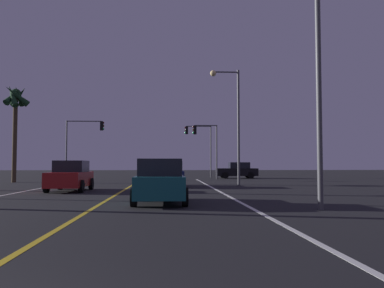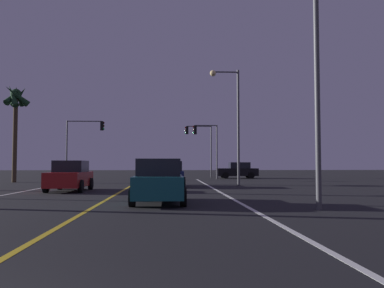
{
  "view_description": "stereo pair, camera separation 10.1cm",
  "coord_description": "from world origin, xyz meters",
  "px_view_note": "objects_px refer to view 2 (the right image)",
  "views": [
    {
      "loc": [
        2.52,
        -2.78,
        1.5
      ],
      "look_at": [
        4.49,
        29.96,
        3.14
      ],
      "focal_mm": 37.72,
      "sensor_mm": 36.0,
      "label": 1
    },
    {
      "loc": [
        2.62,
        -2.78,
        1.5
      ],
      "look_at": [
        4.49,
        29.96,
        3.14
      ],
      "focal_mm": 37.72,
      "sensor_mm": 36.0,
      "label": 2
    }
  ],
  "objects_px": {
    "car_crossing_side": "(238,171)",
    "car_ahead_far": "(170,174)",
    "traffic_light_near_left": "(85,136)",
    "car_oncoming": "(70,176)",
    "traffic_light_far_right": "(199,139)",
    "street_lamp_right_near": "(298,51)",
    "traffic_light_near_right": "(206,139)",
    "street_lamp_right_far": "(232,112)",
    "palm_tree_left_far": "(16,104)",
    "car_lead_same_lane": "(159,182)"
  },
  "relations": [
    {
      "from": "street_lamp_right_near",
      "to": "street_lamp_right_far",
      "type": "distance_m",
      "value": 15.21
    },
    {
      "from": "car_crossing_side",
      "to": "car_lead_same_lane",
      "type": "relative_size",
      "value": 1.0
    },
    {
      "from": "street_lamp_right_far",
      "to": "palm_tree_left_far",
      "type": "bearing_deg",
      "value": -18.83
    },
    {
      "from": "car_ahead_far",
      "to": "street_lamp_right_near",
      "type": "distance_m",
      "value": 15.43
    },
    {
      "from": "car_lead_same_lane",
      "to": "street_lamp_right_near",
      "type": "relative_size",
      "value": 0.52
    },
    {
      "from": "street_lamp_right_far",
      "to": "car_lead_same_lane",
      "type": "bearing_deg",
      "value": 68.98
    },
    {
      "from": "traffic_light_near_left",
      "to": "street_lamp_right_near",
      "type": "relative_size",
      "value": 0.7
    },
    {
      "from": "palm_tree_left_far",
      "to": "car_oncoming",
      "type": "bearing_deg",
      "value": -56.96
    },
    {
      "from": "car_lead_same_lane",
      "to": "traffic_light_far_right",
      "type": "height_order",
      "value": "traffic_light_far_right"
    },
    {
      "from": "car_lead_same_lane",
      "to": "street_lamp_right_far",
      "type": "bearing_deg",
      "value": -21.02
    },
    {
      "from": "car_ahead_far",
      "to": "traffic_light_far_right",
      "type": "distance_m",
      "value": 19.17
    },
    {
      "from": "car_ahead_far",
      "to": "street_lamp_right_near",
      "type": "relative_size",
      "value": 0.52
    },
    {
      "from": "traffic_light_near_left",
      "to": "traffic_light_far_right",
      "type": "bearing_deg",
      "value": 25.12
    },
    {
      "from": "traffic_light_near_left",
      "to": "car_crossing_side",
      "type": "bearing_deg",
      "value": 8.78
    },
    {
      "from": "car_lead_same_lane",
      "to": "traffic_light_near_right",
      "type": "height_order",
      "value": "traffic_light_near_right"
    },
    {
      "from": "traffic_light_near_right",
      "to": "traffic_light_near_left",
      "type": "relative_size",
      "value": 0.94
    },
    {
      "from": "street_lamp_right_near",
      "to": "palm_tree_left_far",
      "type": "xyz_separation_m",
      "value": [
        -17.01,
        21.06,
        1.26
      ]
    },
    {
      "from": "car_crossing_side",
      "to": "car_ahead_far",
      "type": "distance_m",
      "value": 17.07
    },
    {
      "from": "traffic_light_near_right",
      "to": "palm_tree_left_far",
      "type": "height_order",
      "value": "palm_tree_left_far"
    },
    {
      "from": "palm_tree_left_far",
      "to": "car_crossing_side",
      "type": "bearing_deg",
      "value": 23.14
    },
    {
      "from": "car_oncoming",
      "to": "car_lead_same_lane",
      "type": "relative_size",
      "value": 1.0
    },
    {
      "from": "car_ahead_far",
      "to": "street_lamp_right_far",
      "type": "distance_m",
      "value": 6.28
    },
    {
      "from": "car_oncoming",
      "to": "traffic_light_near_right",
      "type": "relative_size",
      "value": 0.79
    },
    {
      "from": "traffic_light_near_right",
      "to": "traffic_light_far_right",
      "type": "relative_size",
      "value": 0.93
    },
    {
      "from": "traffic_light_near_right",
      "to": "street_lamp_right_far",
      "type": "xyz_separation_m",
      "value": [
        0.78,
        -12.0,
        1.18
      ]
    },
    {
      "from": "car_crossing_side",
      "to": "traffic_light_near_left",
      "type": "height_order",
      "value": "traffic_light_near_left"
    },
    {
      "from": "car_crossing_side",
      "to": "traffic_light_near_right",
      "type": "relative_size",
      "value": 0.79
    },
    {
      "from": "street_lamp_right_far",
      "to": "car_ahead_far",
      "type": "bearing_deg",
      "value": 13.32
    },
    {
      "from": "car_lead_same_lane",
      "to": "traffic_light_far_right",
      "type": "relative_size",
      "value": 0.73
    },
    {
      "from": "traffic_light_near_left",
      "to": "car_oncoming",
      "type": "bearing_deg",
      "value": -80.79
    },
    {
      "from": "car_lead_same_lane",
      "to": "traffic_light_near_left",
      "type": "distance_m",
      "value": 26.05
    },
    {
      "from": "traffic_light_near_right",
      "to": "traffic_light_far_right",
      "type": "xyz_separation_m",
      "value": [
        -0.25,
        5.5,
        0.32
      ]
    },
    {
      "from": "traffic_light_near_left",
      "to": "street_lamp_right_far",
      "type": "distance_m",
      "value": 17.54
    },
    {
      "from": "palm_tree_left_far",
      "to": "traffic_light_near_left",
      "type": "bearing_deg",
      "value": 54.35
    },
    {
      "from": "car_ahead_far",
      "to": "traffic_light_far_right",
      "type": "bearing_deg",
      "value": -10.31
    },
    {
      "from": "street_lamp_right_far",
      "to": "palm_tree_left_far",
      "type": "distance_m",
      "value": 18.19
    },
    {
      "from": "traffic_light_near_right",
      "to": "traffic_light_far_right",
      "type": "height_order",
      "value": "traffic_light_far_right"
    },
    {
      "from": "car_oncoming",
      "to": "street_lamp_right_far",
      "type": "xyz_separation_m",
      "value": [
        9.97,
        5.21,
        4.36
      ]
    },
    {
      "from": "car_oncoming",
      "to": "traffic_light_far_right",
      "type": "relative_size",
      "value": 0.73
    },
    {
      "from": "car_oncoming",
      "to": "car_ahead_far",
      "type": "relative_size",
      "value": 1.0
    },
    {
      "from": "palm_tree_left_far",
      "to": "street_lamp_right_near",
      "type": "bearing_deg",
      "value": -51.08
    },
    {
      "from": "car_crossing_side",
      "to": "car_ahead_far",
      "type": "bearing_deg",
      "value": 64.85
    },
    {
      "from": "palm_tree_left_far",
      "to": "traffic_light_near_right",
      "type": "bearing_deg",
      "value": 20.56
    },
    {
      "from": "street_lamp_right_far",
      "to": "car_oncoming",
      "type": "bearing_deg",
      "value": 27.59
    },
    {
      "from": "car_oncoming",
      "to": "traffic_light_near_left",
      "type": "relative_size",
      "value": 0.74
    },
    {
      "from": "car_oncoming",
      "to": "traffic_light_far_right",
      "type": "bearing_deg",
      "value": 158.5
    },
    {
      "from": "car_lead_same_lane",
      "to": "palm_tree_left_far",
      "type": "distance_m",
      "value": 22.89
    },
    {
      "from": "car_lead_same_lane",
      "to": "traffic_light_near_left",
      "type": "relative_size",
      "value": 0.74
    },
    {
      "from": "car_crossing_side",
      "to": "traffic_light_near_left",
      "type": "relative_size",
      "value": 0.74
    },
    {
      "from": "traffic_light_far_right",
      "to": "street_lamp_right_far",
      "type": "height_order",
      "value": "street_lamp_right_far"
    }
  ]
}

